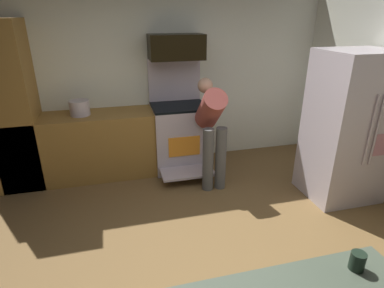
{
  "coord_description": "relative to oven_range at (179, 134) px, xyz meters",
  "views": [
    {
      "loc": [
        -0.64,
        -2.25,
        2.15
      ],
      "look_at": [
        0.02,
        0.3,
        1.05
      ],
      "focal_mm": 29.43,
      "sensor_mm": 36.0,
      "label": 1
    }
  ],
  "objects": [
    {
      "name": "refrigerator",
      "position": [
        1.78,
        -1.27,
        0.38
      ],
      "size": [
        0.83,
        0.74,
        1.78
      ],
      "color": "#C0B4BE",
      "rests_on": "ground"
    },
    {
      "name": "mug_coffee",
      "position": [
        0.27,
        -3.19,
        0.44
      ],
      "size": [
        0.08,
        0.08,
        0.1
      ],
      "primitive_type": "cylinder",
      "color": "black",
      "rests_on": "counter_island"
    },
    {
      "name": "lower_cabinet_run",
      "position": [
        -1.15,
        0.01,
        -0.06
      ],
      "size": [
        2.4,
        0.6,
        0.9
      ],
      "primitive_type": "cube",
      "color": "olive",
      "rests_on": "ground"
    },
    {
      "name": "person_cook",
      "position": [
        0.29,
        -0.61,
        0.32
      ],
      "size": [
        0.31,
        0.66,
        1.38
      ],
      "color": "#545454",
      "rests_on": "ground"
    },
    {
      "name": "wall_back",
      "position": [
        -0.25,
        0.37,
        0.79
      ],
      "size": [
        5.2,
        0.12,
        2.6
      ],
      "primitive_type": "cube",
      "color": "silver",
      "rests_on": "ground"
    },
    {
      "name": "ground_plane",
      "position": [
        -0.25,
        -1.97,
        -0.52
      ],
      "size": [
        5.2,
        4.8,
        0.02
      ],
      "primitive_type": "cube",
      "color": "brown"
    },
    {
      "name": "stock_pot",
      "position": [
        -1.33,
        0.01,
        0.49
      ],
      "size": [
        0.26,
        0.26,
        0.2
      ],
      "primitive_type": "cylinder",
      "color": "#C1B5BF",
      "rests_on": "lower_cabinet_run"
    },
    {
      "name": "microwave",
      "position": [
        -0.0,
        0.09,
        1.21
      ],
      "size": [
        0.74,
        0.38,
        0.33
      ],
      "primitive_type": "cube",
      "color": "black",
      "rests_on": "oven_range"
    },
    {
      "name": "oven_range",
      "position": [
        0.0,
        0.0,
        0.0
      ],
      "size": [
        0.76,
        1.0,
        1.56
      ],
      "color": "#BDB1BF",
      "rests_on": "ground"
    },
    {
      "name": "cabinet_column",
      "position": [
        -2.15,
        0.01,
        0.54
      ],
      "size": [
        0.6,
        0.6,
        2.1
      ],
      "primitive_type": "cube",
      "color": "olive",
      "rests_on": "ground"
    }
  ]
}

